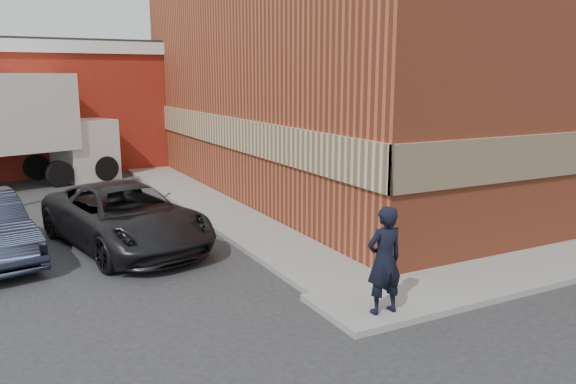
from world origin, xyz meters
TOP-DOWN VIEW (x-y plane):
  - ground at (0.00, 0.00)m, footprint 90.00×90.00m
  - brick_building at (8.50, 9.00)m, footprint 14.25×18.25m
  - sidewalk_west at (0.60, 9.00)m, footprint 1.80×18.00m
  - man at (0.36, -1.36)m, footprint 0.69×0.47m
  - suv_a at (-2.65, 4.90)m, footprint 3.63×5.85m

SIDE VIEW (x-z plane):
  - ground at x=0.00m, z-range 0.00..0.00m
  - sidewalk_west at x=0.60m, z-range 0.00..0.12m
  - suv_a at x=-2.65m, z-range 0.00..1.51m
  - man at x=0.36m, z-range 0.12..1.98m
  - brick_building at x=8.50m, z-range 0.00..9.36m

